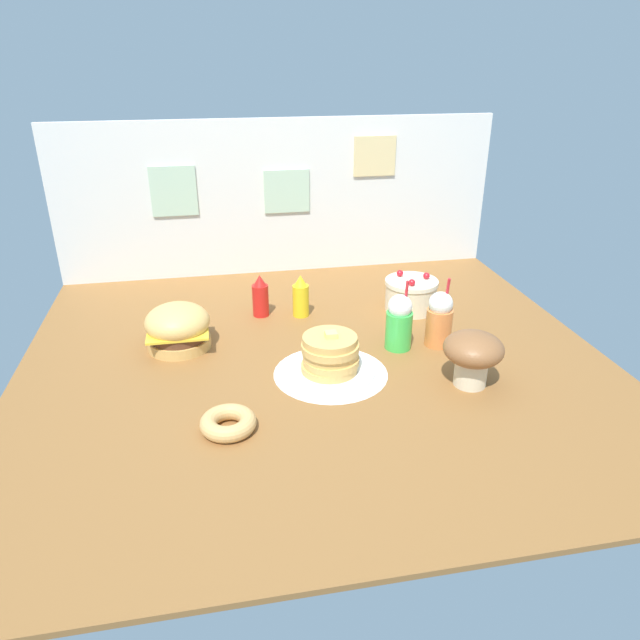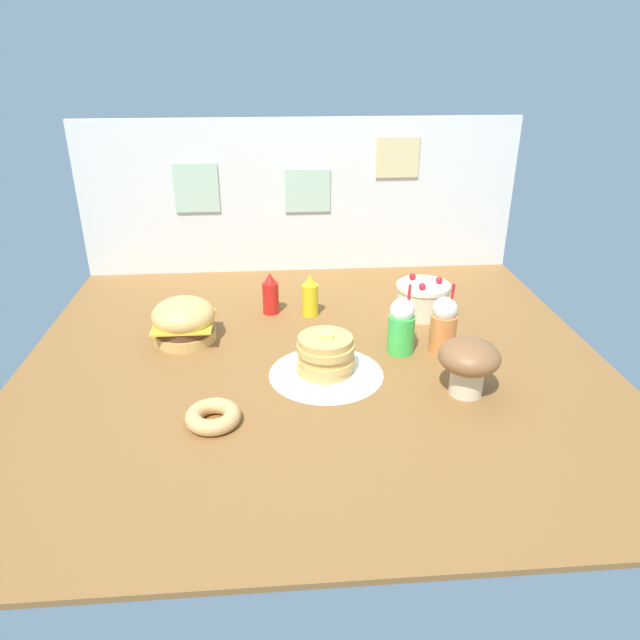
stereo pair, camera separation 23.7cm
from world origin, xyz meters
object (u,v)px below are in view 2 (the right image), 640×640
burger (184,321)px  layer_cake (422,299)px  mushroom_stool (469,361)px  cream_soda_cup (401,326)px  pancake_stack (326,358)px  ketchup_bottle (271,295)px  donut_pink_glaze (213,416)px  mustard_bottle (310,296)px  orange_float_cup (444,325)px

burger → layer_cake: size_ratio=1.06×
mushroom_stool → cream_soda_cup: bearing=117.3°
burger → pancake_stack: size_ratio=0.78×
pancake_stack → ketchup_bottle: 0.64m
pancake_stack → ketchup_bottle: ketchup_bottle is taller
pancake_stack → ketchup_bottle: (-0.21, 0.61, 0.02)m
donut_pink_glaze → layer_cake: bearing=42.3°
burger → mustard_bottle: (0.56, 0.22, 0.00)m
layer_cake → mushroom_stool: bearing=-90.5°
cream_soda_cup → orange_float_cup: size_ratio=1.00×
mustard_bottle → mushroom_stool: (0.53, -0.74, 0.04)m
ketchup_bottle → orange_float_cup: 0.84m
layer_cake → donut_pink_glaze: bearing=-137.7°
cream_soda_cup → orange_float_cup: (0.18, -0.00, 0.00)m
cream_soda_cup → layer_cake: bearing=64.0°
orange_float_cup → ketchup_bottle: bearing=148.1°
donut_pink_glaze → cream_soda_cup: bearing=32.2°
layer_cake → ketchup_bottle: (-0.72, 0.07, 0.02)m
layer_cake → donut_pink_glaze: size_ratio=1.34×
pancake_stack → mustard_bottle: mustard_bottle is taller
ketchup_bottle → orange_float_cup: bearing=-31.9°
pancake_stack → mushroom_stool: mushroom_stool is taller
orange_float_cup → mushroom_stool: bearing=-90.2°
donut_pink_glaze → burger: bearing=105.2°
layer_cake → burger: bearing=-170.0°
orange_float_cup → mustard_bottle: bearing=142.4°
burger → mustard_bottle: 0.60m
pancake_stack → layer_cake: 0.74m
layer_cake → orange_float_cup: orange_float_cup is taller
mushroom_stool → orange_float_cup: bearing=89.8°
pancake_stack → layer_cake: size_ratio=1.36×
mustard_bottle → cream_soda_cup: size_ratio=0.67×
burger → ketchup_bottle: (0.37, 0.26, 0.00)m
burger → donut_pink_glaze: 0.67m
orange_float_cup → donut_pink_glaze: 1.03m
cream_soda_cup → orange_float_cup: 0.18m
ketchup_bottle → mushroom_stool: size_ratio=0.91×
burger → orange_float_cup: orange_float_cup is taller
orange_float_cup → layer_cake: bearing=89.3°
layer_cake → mustard_bottle: size_ratio=1.25×
burger → orange_float_cup: (1.09, -0.18, 0.03)m
mushroom_stool → burger: bearing=154.5°
burger → cream_soda_cup: size_ratio=0.88×
burger → mushroom_stool: (1.09, -0.52, 0.04)m
burger → mushroom_stool: mushroom_stool is taller
donut_pink_glaze → mushroom_stool: (0.91, 0.12, 0.10)m
cream_soda_cup → ketchup_bottle: bearing=140.6°
cream_soda_cup → mushroom_stool: bearing=-62.7°
pancake_stack → cream_soda_cup: 0.37m
ketchup_bottle → pancake_stack: bearing=-70.8°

